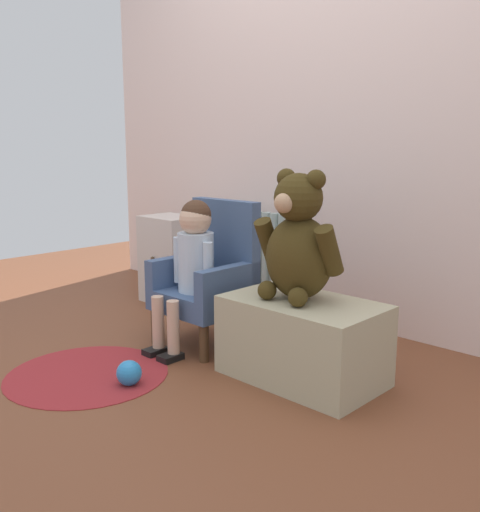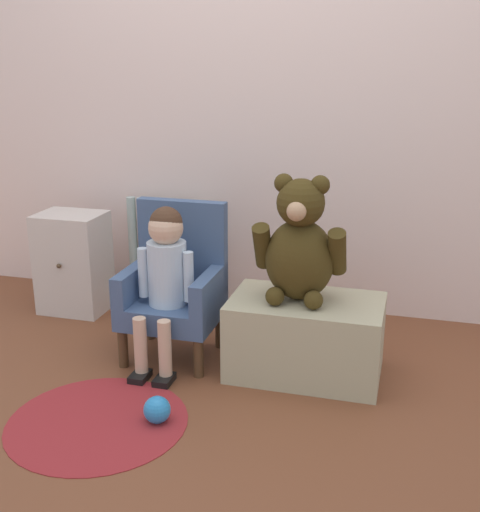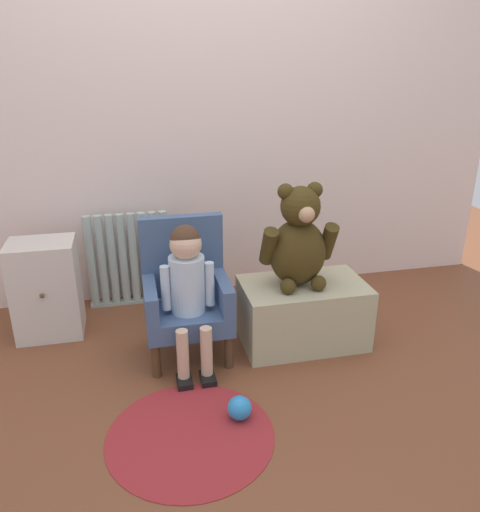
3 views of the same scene
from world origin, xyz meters
The scene contains 10 objects.
ground_plane centered at (0.00, 0.00, 0.00)m, with size 6.00×6.00×0.00m, color brown.
back_wall centered at (0.00, 1.29, 1.20)m, with size 3.80×0.05×2.40m, color beige.
radiator centered at (-0.49, 1.16, 0.29)m, with size 0.50×0.05×0.58m.
small_dresser centered at (-0.93, 0.89, 0.27)m, with size 0.34×0.29×0.53m.
child_armchair centered at (-0.22, 0.55, 0.32)m, with size 0.41×0.37×0.70m.
child_figure centered at (-0.22, 0.44, 0.46)m, with size 0.25×0.35×0.71m.
low_bench centered at (0.38, 0.51, 0.17)m, with size 0.64×0.39×0.34m, color tan.
large_teddy_bear centered at (0.35, 0.51, 0.57)m, with size 0.38×0.27×0.53m.
floor_rug centered at (-0.29, -0.09, 0.00)m, with size 0.68×0.68×0.01m, color maroon.
toy_ball centered at (-0.08, -0.03, 0.05)m, with size 0.10×0.10×0.10m, color #2987D0.
Camera 1 is at (1.75, -1.28, 0.96)m, focal length 40.00 mm.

